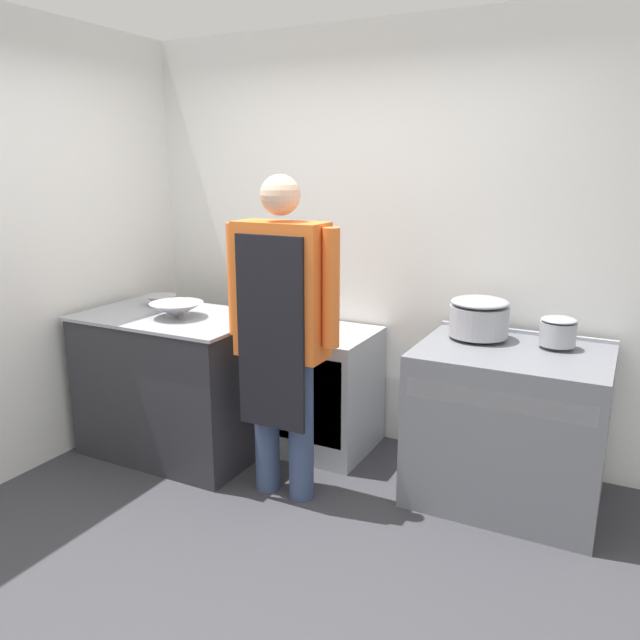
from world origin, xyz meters
TOP-DOWN VIEW (x-y plane):
  - ground_plane at (0.00, 0.00)m, footprint 14.00×14.00m
  - wall_back at (0.00, 1.65)m, footprint 8.00×0.05m
  - wall_left at (-1.64, 1.00)m, footprint 0.05×8.00m
  - prep_counter at (-0.98, 0.83)m, footprint 1.16×0.75m
  - stove at (1.06, 1.19)m, footprint 1.00×0.78m
  - fridge_unit at (-0.11, 1.30)m, footprint 0.57×0.61m
  - person_cook at (-0.07, 0.65)m, footprint 0.68×0.24m
  - mixing_bowl at (-0.90, 0.79)m, footprint 0.33×0.33m
  - small_bowl at (-1.23, 1.01)m, footprint 0.22×0.22m
  - stock_pot at (0.83, 1.32)m, footprint 0.33×0.33m
  - sauce_pot at (1.26, 1.32)m, footprint 0.19×0.19m

SIDE VIEW (x-z plane):
  - ground_plane at x=0.00m, z-range 0.00..0.00m
  - fridge_unit at x=-0.11m, z-range 0.00..0.80m
  - stove at x=1.06m, z-range -0.01..0.88m
  - prep_counter at x=-0.98m, z-range 0.00..0.92m
  - small_bowl at x=-1.23m, z-range 0.92..0.99m
  - mixing_bowl at x=-0.90m, z-range 0.92..1.01m
  - sauce_pot at x=1.26m, z-range 0.89..1.05m
  - stock_pot at x=0.83m, z-range 0.89..1.11m
  - person_cook at x=-0.07m, z-range 0.13..1.93m
  - wall_back at x=0.00m, z-range 0.00..2.70m
  - wall_left at x=-1.64m, z-range 0.00..2.70m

